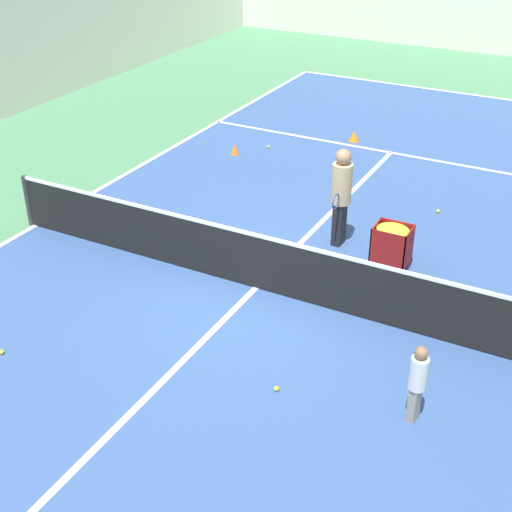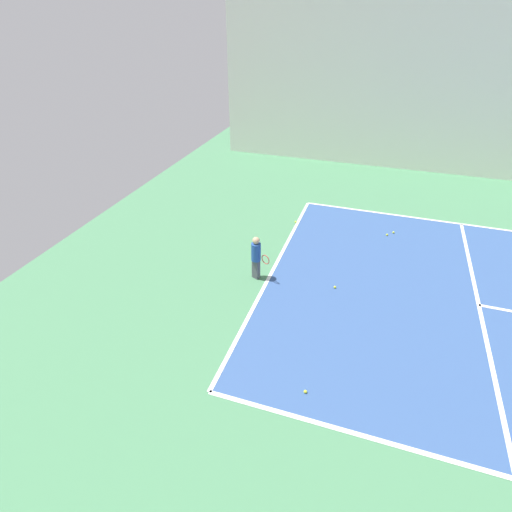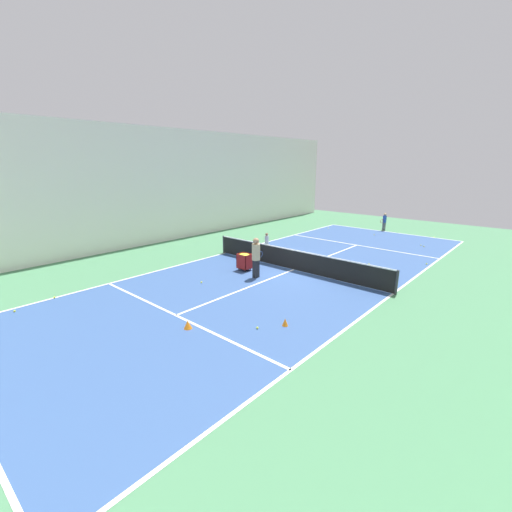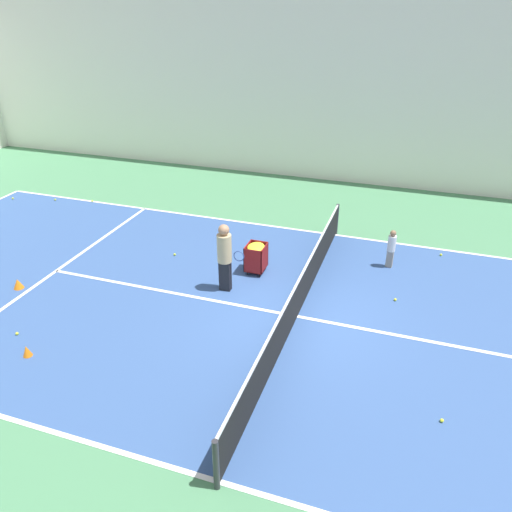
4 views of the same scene
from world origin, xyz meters
name	(u,v)px [view 2 (image 2 of 4)]	position (x,y,z in m)	size (l,w,h in m)	color
line_baseline_near	(274,267)	(0.00, -12.39, 0.01)	(9.53, 0.10, 0.00)	white
line_service_near	(479,305)	(0.00, -6.81, 0.01)	(9.53, 0.10, 0.00)	white
player_near_baseline	(256,255)	(0.66, -12.74, 0.76)	(0.36, 0.62, 1.33)	#4C4C56
tennis_ball_1	(335,287)	(0.45, -10.51, 0.04)	(0.07, 0.07, 0.07)	yellow
tennis_ball_2	(387,235)	(-3.06, -9.29, 0.04)	(0.07, 0.07, 0.07)	yellow
tennis_ball_3	(296,222)	(-2.99, -12.46, 0.04)	(0.07, 0.07, 0.07)	yellow
tennis_ball_6	(305,392)	(4.16, -10.53, 0.04)	(0.07, 0.07, 0.07)	yellow
tennis_ball_7	(393,232)	(-3.30, -9.09, 0.04)	(0.07, 0.07, 0.07)	yellow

